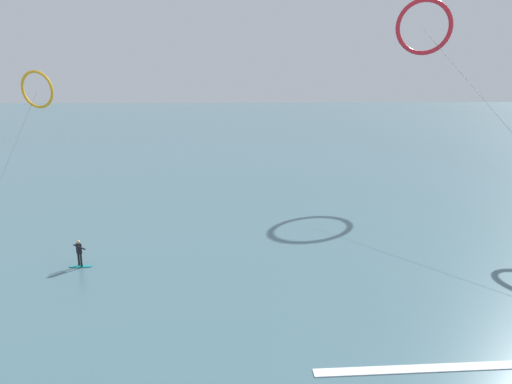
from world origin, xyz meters
name	(u,v)px	position (x,y,z in m)	size (l,w,h in m)	color
sea_water	(237,126)	(0.00, 106.05, 0.04)	(400.00, 200.00, 0.08)	#476B75
surfer_teal	(80,255)	(-10.51, 22.87, 0.82)	(1.40, 0.73, 1.70)	teal
kite_amber	(37,90)	(-20.49, 44.38, 9.99)	(3.75, 17.93, 11.89)	orange
kite_crimson	(424,27)	(17.84, 43.67, 15.99)	(5.54, 34.38, 18.73)	red
wave_crest_far	(486,367)	(8.65, 11.91, 0.06)	(13.85, 0.50, 0.12)	white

